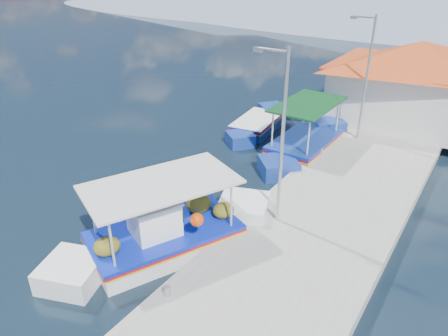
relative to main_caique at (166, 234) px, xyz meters
The scene contains 10 objects.
ground 2.21m from the main_caique, 154.81° to the left, with size 160.00×160.00×0.00m, color black.
quay 7.97m from the main_caique, 60.19° to the left, with size 5.00×44.00×0.50m, color #AAA79F.
bollards 6.44m from the main_caique, 73.20° to the left, with size 0.20×17.20×0.30m.
main_caique is the anchor object (origin of this frame).
caique_green_canopy 9.71m from the main_caique, 85.55° to the left, with size 2.43×7.79×2.91m.
caique_blue_hull 11.34m from the main_caique, 103.74° to the left, with size 2.33×6.29×1.13m.
caique_far 18.63m from the main_caique, 88.80° to the left, with size 2.57×8.41×2.95m.
harbor_building 16.62m from the main_caique, 75.02° to the left, with size 10.49×10.49×4.40m.
lamp_post_near 5.10m from the main_caique, 48.59° to the left, with size 1.21×0.14×6.00m.
lamp_post_far 12.63m from the main_caique, 77.83° to the left, with size 1.21×0.14×6.00m.
Camera 1 is at (9.93, -9.41, 8.86)m, focal length 33.71 mm.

